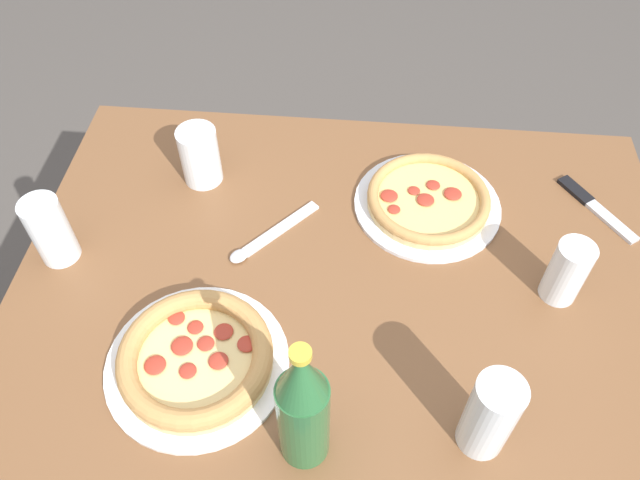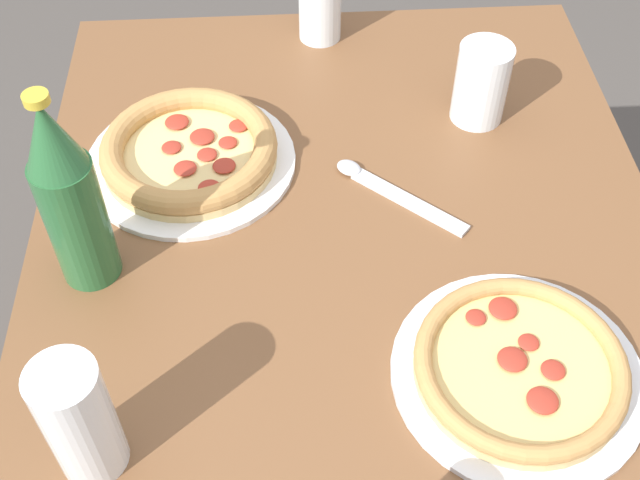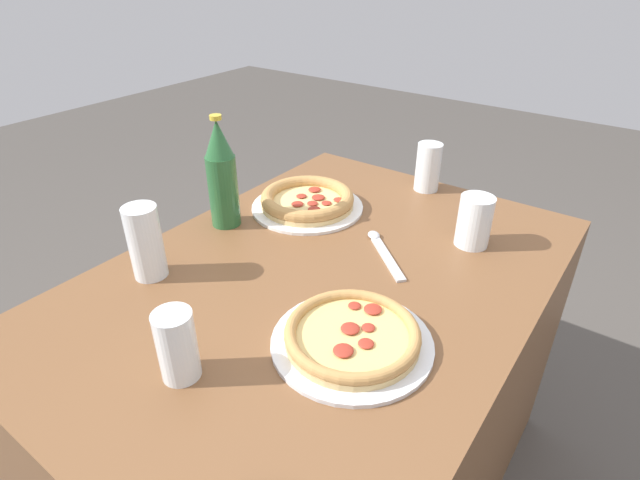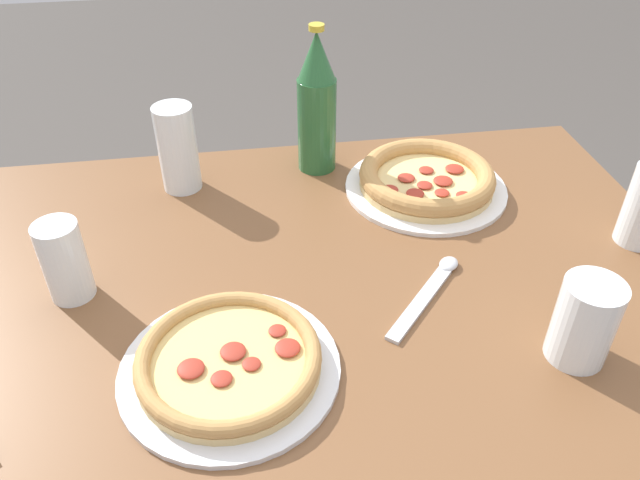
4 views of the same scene
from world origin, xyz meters
name	(u,v)px [view 2 (image 2 of 4)]	position (x,y,z in m)	size (l,w,h in m)	color
table	(347,426)	(0.00, 0.00, 0.35)	(1.13, 0.80, 0.71)	brown
pizza_pepperoni	(520,368)	(-0.14, -0.16, 0.73)	(0.27, 0.27, 0.04)	silver
pizza_veggie	(190,152)	(0.22, 0.20, 0.73)	(0.28, 0.28, 0.05)	white
glass_iced_tea	(320,5)	(0.50, 0.01, 0.77)	(0.07, 0.07, 0.13)	white
glass_cola	(80,423)	(-0.21, 0.28, 0.78)	(0.07, 0.07, 0.15)	white
glass_red_wine	(481,87)	(0.29, -0.20, 0.76)	(0.07, 0.07, 0.12)	white
beer_bottle	(69,196)	(0.04, 0.31, 0.83)	(0.07, 0.07, 0.26)	#286033
spoon	(387,189)	(0.15, -0.06, 0.71)	(0.15, 0.16, 0.01)	silver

